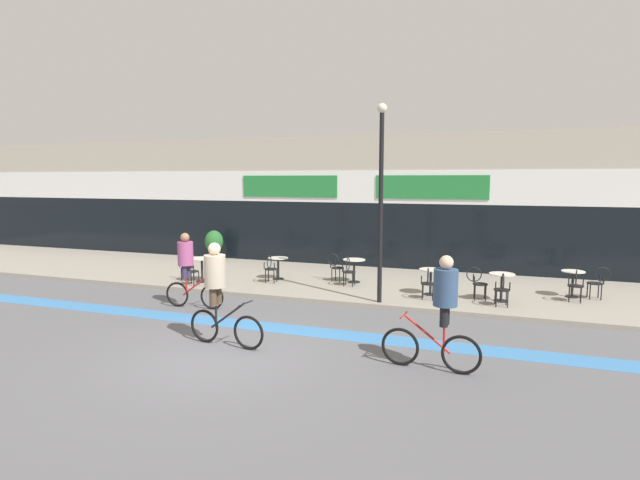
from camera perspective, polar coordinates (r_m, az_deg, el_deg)
The scene contains 25 objects.
ground_plane at distance 10.11m, azimuth -11.54°, elevation -12.90°, with size 120.00×120.00×0.00m, color #5B5B60.
sidewalk_slab at distance 16.49m, azimuth 1.58°, elevation -4.73°, with size 40.00×5.50×0.12m, color gray.
storefront_facade at distance 20.70m, azimuth 5.64°, elevation 4.46°, with size 40.00×4.06×5.03m.
bike_lane_stripe at distance 11.83m, azimuth -6.30°, elevation -9.80°, with size 36.00×0.70×0.01m, color #3D7AB7.
bistro_table_0 at distance 16.45m, azimuth -13.34°, elevation -2.77°, with size 0.76×0.76×0.77m.
bistro_table_1 at distance 16.48m, azimuth -4.80°, elevation -2.74°, with size 0.66×0.66×0.72m.
bistro_table_2 at distance 15.96m, azimuth 3.91°, elevation -2.97°, with size 0.71×0.71×0.75m.
bistro_table_3 at distance 14.58m, azimuth 12.54°, elevation -4.10°, with size 0.66×0.66×0.75m.
bistro_table_4 at distance 14.35m, azimuth 20.06°, elevation -4.49°, with size 0.67×0.67×0.76m.
bistro_table_5 at distance 15.63m, azimuth 26.93°, elevation -3.98°, with size 0.61×0.61×0.75m.
cafe_chair_0_near at distance 15.95m, azimuth -14.56°, elevation -3.25°, with size 0.40×0.57×0.90m.
cafe_chair_0_side at distance 16.81m, azimuth -15.11°, elevation -2.75°, with size 0.60×0.45×0.90m.
cafe_chair_1_near at distance 15.91m, azimuth -5.70°, elevation -3.08°, with size 0.44×0.59×0.90m.
cafe_chair_2_near at distance 15.37m, azimuth 3.30°, elevation -3.42°, with size 0.42×0.58×0.90m.
cafe_chair_2_side at distance 16.15m, azimuth 1.79°, elevation -2.90°, with size 0.60×0.45×0.90m.
cafe_chair_3_near at distance 13.97m, azimuth 12.24°, elevation -4.63°, with size 0.43×0.59×0.90m.
cafe_chair_4_near at distance 13.74m, azimuth 20.10°, elevation -5.10°, with size 0.44×0.59×0.90m.
cafe_chair_4_side at distance 14.35m, azimuth 17.55°, elevation -4.49°, with size 0.60×0.45×0.90m.
cafe_chair_5_near at distance 15.02m, azimuth 27.19°, elevation -4.44°, with size 0.44×0.60×0.90m.
cafe_chair_5_side at distance 15.73m, azimuth 29.19°, elevation -4.07°, with size 0.59×0.43×0.90m.
planter_pot at distance 20.58m, azimuth -12.02°, elevation -0.41°, with size 0.73×0.73×1.23m.
lamp_post at distance 13.21m, azimuth 6.98°, elevation 5.73°, with size 0.26×0.26×5.22m.
cyclist_0 at distance 10.45m, azimuth -11.58°, elevation -5.29°, with size 1.79×0.55×2.13m.
cyclist_1 at distance 13.65m, azimuth -14.85°, elevation -2.83°, with size 1.71×0.49×2.00m.
cyclist_2 at distance 9.11m, azimuth 13.66°, elevation -7.37°, with size 1.80×0.51×2.10m.
Camera 1 is at (4.97, -8.11, 3.42)m, focal length 28.00 mm.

